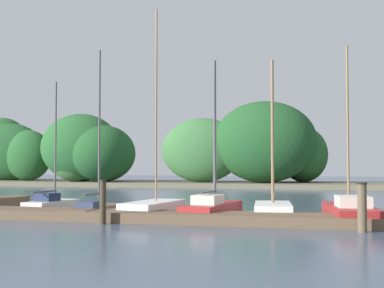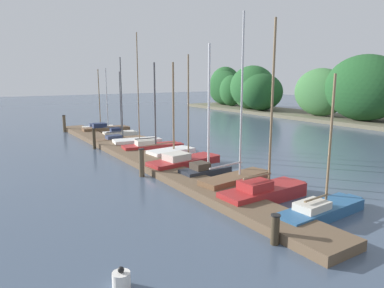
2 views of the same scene
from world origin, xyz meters
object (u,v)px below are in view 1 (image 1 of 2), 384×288
sailboat_3 (97,208)px  sailboat_4 (155,207)px  sailboat_7 (350,211)px  sailboat_6 (273,208)px  sailboat_2 (53,204)px  sailboat_5 (213,207)px  mooring_piling_1 (103,202)px  mooring_piling_2 (362,207)px

sailboat_3 → sailboat_4: (2.19, 0.49, 0.04)m
sailboat_4 → sailboat_7: size_ratio=1.30×
sailboat_6 → sailboat_2: bearing=84.2°
sailboat_3 → sailboat_4: sailboat_4 is taller
sailboat_5 → mooring_piling_1: bearing=142.4°
mooring_piling_2 → sailboat_5: bearing=147.9°
sailboat_6 → mooring_piling_1: 6.28m
mooring_piling_1 → sailboat_6: bearing=32.0°
sailboat_4 → mooring_piling_2: size_ratio=5.54×
mooring_piling_2 → sailboat_4: bearing=157.0°
sailboat_5 → mooring_piling_1: sailboat_5 is taller
sailboat_6 → mooring_piling_2: (2.88, -3.46, 0.37)m
mooring_piling_1 → mooring_piling_2: mooring_piling_1 is taller
sailboat_6 → sailboat_7: (2.68, -0.70, -0.00)m
sailboat_5 → mooring_piling_1: (-3.12, -3.04, 0.36)m
mooring_piling_1 → mooring_piling_2: 8.20m
sailboat_5 → sailboat_7: 4.89m
sailboat_3 → sailboat_5: 4.48m
sailboat_2 → sailboat_4: bearing=-86.3°
sailboat_6 → sailboat_3: bearing=91.5°
sailboat_6 → mooring_piling_2: sailboat_6 is taller
sailboat_2 → sailboat_6: size_ratio=0.92×
sailboat_6 → mooring_piling_1: (-5.31, -3.32, 0.38)m
sailboat_2 → mooring_piling_1: bearing=-124.2°
sailboat_6 → mooring_piling_1: size_ratio=3.99×
sailboat_6 → sailboat_7: 2.77m
sailboat_3 → sailboat_4: bearing=-76.3°
sailboat_5 → mooring_piling_2: (5.08, -3.18, 0.35)m
mooring_piling_1 → sailboat_2: bearing=137.5°
sailboat_2 → sailboat_4: sailboat_4 is taller
sailboat_7 → mooring_piling_2: bearing=177.3°
sailboat_4 → sailboat_5: size_ratio=1.35×
sailboat_7 → mooring_piling_1: bearing=101.2°
sailboat_3 → sailboat_5: bearing=-81.7°
sailboat_3 → mooring_piling_2: 9.88m
sailboat_3 → mooring_piling_2: bearing=-104.3°
sailboat_3 → sailboat_6: 6.69m
sailboat_6 → sailboat_7: sailboat_7 is taller
sailboat_5 → sailboat_4: bearing=100.0°
sailboat_4 → mooring_piling_2: 7.98m
sailboat_4 → sailboat_6: 4.46m
sailboat_3 → sailboat_7: sailboat_3 is taller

